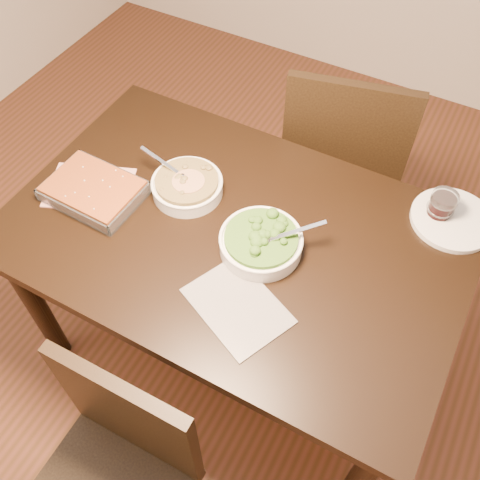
{
  "coord_description": "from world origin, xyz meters",
  "views": [
    {
      "loc": [
        0.5,
        -0.88,
        2.04
      ],
      "look_at": [
        0.05,
        -0.05,
        0.8
      ],
      "focal_mm": 40.0,
      "sensor_mm": 36.0,
      "label": 1
    }
  ],
  "objects_px": {
    "chair_near": "(116,471)",
    "broccoli_bowl": "(261,242)",
    "table": "(235,250)",
    "baking_dish": "(94,191)",
    "wine_tumbler": "(442,205)",
    "dinner_plate": "(452,220)",
    "chair_far": "(343,155)",
    "stew_bowl": "(187,185)"
  },
  "relations": [
    {
      "from": "wine_tumbler",
      "to": "dinner_plate",
      "type": "xyz_separation_m",
      "value": [
        0.05,
        0.0,
        -0.04
      ]
    },
    {
      "from": "baking_dish",
      "to": "chair_near",
      "type": "bearing_deg",
      "value": -50.47
    },
    {
      "from": "baking_dish",
      "to": "chair_near",
      "type": "relative_size",
      "value": 0.35
    },
    {
      "from": "wine_tumbler",
      "to": "dinner_plate",
      "type": "bearing_deg",
      "value": 0.0
    },
    {
      "from": "baking_dish",
      "to": "wine_tumbler",
      "type": "relative_size",
      "value": 3.29
    },
    {
      "from": "table",
      "to": "baking_dish",
      "type": "bearing_deg",
      "value": -169.66
    },
    {
      "from": "baking_dish",
      "to": "chair_near",
      "type": "distance_m",
      "value": 0.84
    },
    {
      "from": "broccoli_bowl",
      "to": "chair_far",
      "type": "distance_m",
      "value": 0.75
    },
    {
      "from": "dinner_plate",
      "to": "wine_tumbler",
      "type": "bearing_deg",
      "value": 180.0
    },
    {
      "from": "dinner_plate",
      "to": "baking_dish",
      "type": "bearing_deg",
      "value": -156.83
    },
    {
      "from": "stew_bowl",
      "to": "chair_far",
      "type": "distance_m",
      "value": 0.74
    },
    {
      "from": "table",
      "to": "wine_tumbler",
      "type": "height_order",
      "value": "wine_tumbler"
    },
    {
      "from": "baking_dish",
      "to": "table",
      "type": "bearing_deg",
      "value": 12.1
    },
    {
      "from": "table",
      "to": "baking_dish",
      "type": "height_order",
      "value": "baking_dish"
    },
    {
      "from": "chair_far",
      "to": "broccoli_bowl",
      "type": "bearing_deg",
      "value": 75.94
    },
    {
      "from": "table",
      "to": "chair_far",
      "type": "bearing_deg",
      "value": 80.77
    },
    {
      "from": "stew_bowl",
      "to": "baking_dish",
      "type": "xyz_separation_m",
      "value": [
        -0.25,
        -0.16,
        -0.01
      ]
    },
    {
      "from": "baking_dish",
      "to": "dinner_plate",
      "type": "relative_size",
      "value": 1.19
    },
    {
      "from": "chair_far",
      "to": "wine_tumbler",
      "type": "bearing_deg",
      "value": 128.55
    },
    {
      "from": "broccoli_bowl",
      "to": "chair_near",
      "type": "height_order",
      "value": "chair_near"
    },
    {
      "from": "baking_dish",
      "to": "chair_far",
      "type": "height_order",
      "value": "chair_far"
    },
    {
      "from": "wine_tumbler",
      "to": "chair_near",
      "type": "bearing_deg",
      "value": -115.6
    },
    {
      "from": "chair_near",
      "to": "chair_far",
      "type": "bearing_deg",
      "value": 85.29
    },
    {
      "from": "table",
      "to": "wine_tumbler",
      "type": "relative_size",
      "value": 15.14
    },
    {
      "from": "table",
      "to": "dinner_plate",
      "type": "relative_size",
      "value": 5.46
    },
    {
      "from": "table",
      "to": "baking_dish",
      "type": "xyz_separation_m",
      "value": [
        -0.47,
        -0.09,
        0.12
      ]
    },
    {
      "from": "chair_near",
      "to": "table",
      "type": "bearing_deg",
      "value": 90.48
    },
    {
      "from": "broccoli_bowl",
      "to": "chair_far",
      "type": "bearing_deg",
      "value": 88.89
    },
    {
      "from": "table",
      "to": "chair_near",
      "type": "relative_size",
      "value": 1.6
    },
    {
      "from": "baking_dish",
      "to": "wine_tumbler",
      "type": "xyz_separation_m",
      "value": [
        0.99,
        0.45,
        0.03
      ]
    },
    {
      "from": "chair_near",
      "to": "broccoli_bowl",
      "type": "bearing_deg",
      "value": 82.38
    },
    {
      "from": "table",
      "to": "wine_tumbler",
      "type": "distance_m",
      "value": 0.65
    },
    {
      "from": "wine_tumbler",
      "to": "chair_far",
      "type": "xyz_separation_m",
      "value": [
        -0.41,
        0.33,
        -0.26
      ]
    },
    {
      "from": "broccoli_bowl",
      "to": "baking_dish",
      "type": "bearing_deg",
      "value": -173.26
    },
    {
      "from": "baking_dish",
      "to": "chair_near",
      "type": "xyz_separation_m",
      "value": [
        0.48,
        -0.62,
        -0.29
      ]
    },
    {
      "from": "wine_tumbler",
      "to": "dinner_plate",
      "type": "relative_size",
      "value": 0.36
    },
    {
      "from": "stew_bowl",
      "to": "dinner_plate",
      "type": "distance_m",
      "value": 0.84
    },
    {
      "from": "wine_tumbler",
      "to": "broccoli_bowl",
      "type": "bearing_deg",
      "value": -138.56
    },
    {
      "from": "stew_bowl",
      "to": "chair_near",
      "type": "bearing_deg",
      "value": -73.63
    },
    {
      "from": "chair_near",
      "to": "wine_tumbler",
      "type": "bearing_deg",
      "value": 63.66
    },
    {
      "from": "wine_tumbler",
      "to": "chair_far",
      "type": "height_order",
      "value": "chair_far"
    },
    {
      "from": "broccoli_bowl",
      "to": "dinner_plate",
      "type": "bearing_deg",
      "value": 38.59
    }
  ]
}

